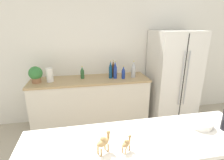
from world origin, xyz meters
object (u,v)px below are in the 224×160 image
object	(u,v)px
back_bottle_1	(113,69)
back_bottle_4	(123,73)
camel_figurine	(127,143)
potted_plant	(36,74)
back_bottle_2	(115,70)
camel_figurine_second	(104,141)
paper_towel_roll	(50,75)
back_bottle_5	(133,70)
refrigerator	(172,77)
back_bottle_0	(82,73)
back_bottle_3	(111,70)
fruit_bowl	(201,123)

from	to	relation	value
back_bottle_1	back_bottle_4	world-z (taller)	back_bottle_1
back_bottle_4	back_bottle_1	bearing A→B (deg)	140.63
back_bottle_4	camel_figurine	bearing A→B (deg)	-104.02
potted_plant	back_bottle_1	bearing A→B (deg)	3.55
back_bottle_2	camel_figurine_second	distance (m)	2.01
back_bottle_4	camel_figurine	distance (m)	1.99
camel_figurine_second	back_bottle_1	bearing A→B (deg)	76.65
paper_towel_roll	back_bottle_5	bearing A→B (deg)	-0.69
refrigerator	camel_figurine	xyz separation A→B (m)	(-1.47, -1.94, 0.17)
back_bottle_2	camel_figurine	bearing A→B (deg)	-99.75
potted_plant	camel_figurine	xyz separation A→B (m)	(1.02, -1.98, -0.02)
paper_towel_roll	back_bottle_0	bearing A→B (deg)	8.61
refrigerator	camel_figurine_second	world-z (taller)	refrigerator
back_bottle_3	back_bottle_4	world-z (taller)	back_bottle_3
fruit_bowl	camel_figurine	size ratio (longest dim) A/B	1.74
paper_towel_roll	camel_figurine_second	xyz separation A→B (m)	(0.64, -1.97, 0.03)
back_bottle_2	camel_figurine	world-z (taller)	back_bottle_2
paper_towel_roll	fruit_bowl	world-z (taller)	paper_towel_roll
refrigerator	back_bottle_5	size ratio (longest dim) A/B	5.76
refrigerator	back_bottle_0	xyz separation A→B (m)	(-1.72, 0.14, 0.15)
potted_plant	back_bottle_4	size ratio (longest dim) A/B	1.20
back_bottle_4	back_bottle_5	size ratio (longest dim) A/B	0.77
refrigerator	camel_figurine_second	xyz separation A→B (m)	(-1.63, -1.92, 0.19)
refrigerator	fruit_bowl	size ratio (longest dim) A/B	8.55
paper_towel_roll	camel_figurine_second	size ratio (longest dim) A/B	1.50
refrigerator	paper_towel_roll	world-z (taller)	refrigerator
back_bottle_3	back_bottle_4	size ratio (longest dim) A/B	1.37
fruit_bowl	back_bottle_5	bearing A→B (deg)	92.08
back_bottle_0	back_bottle_2	distance (m)	0.60
back_bottle_3	fruit_bowl	distance (m)	1.88
camel_figurine	back_bottle_1	bearing A→B (deg)	81.20
paper_towel_roll	back_bottle_2	xyz separation A→B (m)	(1.14, -0.03, 0.03)
potted_plant	camel_figurine	distance (m)	2.23
back_bottle_0	refrigerator	bearing A→B (deg)	-4.67
refrigerator	potted_plant	world-z (taller)	refrigerator
back_bottle_4	camel_figurine_second	size ratio (longest dim) A/B	1.48
refrigerator	back_bottle_1	bearing A→B (deg)	173.78
back_bottle_4	fruit_bowl	distance (m)	1.77
refrigerator	back_bottle_2	distance (m)	1.15
paper_towel_roll	back_bottle_5	xyz separation A→B (m)	(1.49, -0.02, 0.03)
fruit_bowl	potted_plant	bearing A→B (deg)	134.55
camel_figurine	paper_towel_roll	bearing A→B (deg)	111.98
back_bottle_0	camel_figurine	world-z (taller)	back_bottle_0
potted_plant	refrigerator	bearing A→B (deg)	-0.97
paper_towel_roll	back_bottle_0	xyz separation A→B (m)	(0.55, 0.08, -0.01)
potted_plant	back_bottle_3	size ratio (longest dim) A/B	0.87
refrigerator	back_bottle_4	bearing A→B (deg)	-179.54
refrigerator	back_bottle_0	size ratio (longest dim) A/B	7.72
back_bottle_5	paper_towel_roll	bearing A→B (deg)	179.31
back_bottle_4	camel_figurine_second	bearing A→B (deg)	-108.73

